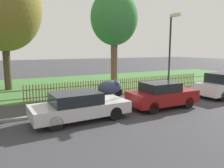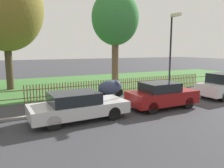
% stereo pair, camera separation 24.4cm
% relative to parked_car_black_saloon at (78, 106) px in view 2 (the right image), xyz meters
% --- Properties ---
extents(ground_plane, '(120.00, 120.00, 0.00)m').
position_rel_parked_car_black_saloon_xyz_m(ground_plane, '(4.94, 1.14, -0.65)').
color(ground_plane, '#38383D').
extents(kerb_stone, '(39.64, 0.20, 0.12)m').
position_rel_parked_car_black_saloon_xyz_m(kerb_stone, '(4.94, 1.24, -0.59)').
color(kerb_stone, gray).
rests_on(kerb_stone, ground).
extents(grass_strip, '(39.64, 11.56, 0.01)m').
position_rel_parked_car_black_saloon_xyz_m(grass_strip, '(4.94, 10.00, -0.64)').
color(grass_strip, '#3D7033').
rests_on(grass_strip, ground).
extents(park_fence, '(39.64, 0.05, 1.07)m').
position_rel_parked_car_black_saloon_xyz_m(park_fence, '(4.94, 4.23, -0.11)').
color(park_fence, olive).
rests_on(park_fence, ground).
extents(parked_car_black_saloon, '(4.32, 1.88, 1.26)m').
position_rel_parked_car_black_saloon_xyz_m(parked_car_black_saloon, '(0.00, 0.00, 0.00)').
color(parked_car_black_saloon, '#BCBCC1').
rests_on(parked_car_black_saloon, ground).
extents(parked_car_navy_estate, '(3.75, 1.67, 1.38)m').
position_rel_parked_car_black_saloon_xyz_m(parked_car_navy_estate, '(4.59, -0.07, 0.06)').
color(parked_car_navy_estate, maroon).
rests_on(parked_car_navy_estate, ground).
extents(covered_motorcycle, '(1.87, 0.71, 1.13)m').
position_rel_parked_car_black_saloon_xyz_m(covered_motorcycle, '(3.33, 3.46, 0.03)').
color(covered_motorcycle, black).
rests_on(covered_motorcycle, ground).
extents(tree_behind_motorcycle, '(5.58, 5.58, 9.37)m').
position_rel_parked_car_black_saloon_xyz_m(tree_behind_motorcycle, '(-2.38, 9.58, 5.48)').
color(tree_behind_motorcycle, '#473828').
rests_on(tree_behind_motorcycle, ground).
extents(tree_mid_park, '(3.48, 3.48, 7.39)m').
position_rel_parked_car_black_saloon_xyz_m(tree_mid_park, '(4.80, 5.69, 4.67)').
color(tree_mid_park, brown).
rests_on(tree_mid_park, ground).
extents(street_lamp, '(0.20, 0.79, 5.22)m').
position_rel_parked_car_black_saloon_xyz_m(street_lamp, '(6.64, 1.60, 2.68)').
color(street_lamp, black).
rests_on(street_lamp, ground).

